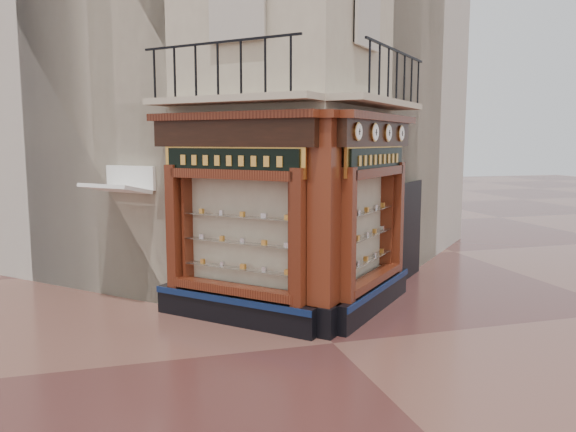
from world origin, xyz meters
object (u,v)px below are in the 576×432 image
object	(u,v)px
corner_pilaster	(324,227)
clock_c	(388,133)
awning	(120,306)
signboard_left	(231,161)
clock_b	(375,132)
clock_d	(401,133)
clock_a	(358,132)
signboard_right	(377,159)

from	to	relation	value
corner_pilaster	clock_c	distance (m)	2.68
awning	signboard_left	xyz separation A→B (m)	(2.09, -1.83, 3.10)
clock_b	awning	bearing A→B (deg)	109.87
clock_d	signboard_left	bearing A→B (deg)	145.88
corner_pilaster	clock_b	size ratio (longest dim) A/B	11.35
clock_b	clock_d	size ratio (longest dim) A/B	1.04
clock_d	signboard_left	xyz separation A→B (m)	(-3.81, -0.73, -0.52)
awning	signboard_left	bearing A→B (deg)	-176.22
clock_c	signboard_left	bearing A→B (deg)	137.43
clock_c	clock_b	bearing A→B (deg)	-180.00
clock_b	clock_c	distance (m)	0.76
signboard_left	clock_a	bearing A→B (deg)	-160.72
signboard_left	signboard_right	bearing A→B (deg)	-135.00
clock_a	clock_c	distance (m)	1.61
clock_a	signboard_right	xyz separation A→B (m)	(0.84, 1.00, -0.52)
clock_a	clock_d	xyz separation A→B (m)	(1.73, 1.73, 0.00)
clock_a	clock_d	distance (m)	2.45
clock_a	clock_d	world-z (taller)	clock_d
awning	signboard_left	size ratio (longest dim) A/B	0.60
clock_c	corner_pilaster	bearing A→B (deg)	168.25
clock_a	signboard_left	xyz separation A→B (m)	(-2.08, 1.00, -0.52)
clock_a	clock_c	xyz separation A→B (m)	(1.14, 1.14, 0.00)
clock_c	signboard_left	distance (m)	3.26
clock_b	signboard_left	distance (m)	2.75
clock_d	clock_c	bearing A→B (deg)	-180.00
clock_a	clock_d	bearing A→B (deg)	0.00
clock_b	clock_d	bearing A→B (deg)	0.00
clock_a	awning	xyz separation A→B (m)	(-4.17, 2.83, -3.62)
clock_a	clock_b	bearing A→B (deg)	-0.00
clock_d	signboard_right	world-z (taller)	clock_d
corner_pilaster	signboard_left	xyz separation A→B (m)	(-1.46, 1.01, 1.15)
corner_pilaster	signboard_left	size ratio (longest dim) A/B	1.79
corner_pilaster	clock_c	world-z (taller)	corner_pilaster
clock_c	signboard_left	xyz separation A→B (m)	(-3.22, -0.14, -0.52)
clock_c	signboard_left	world-z (taller)	clock_c
corner_pilaster	clock_a	distance (m)	1.78
clock_b	clock_d	xyz separation A→B (m)	(1.14, 1.14, 0.00)
awning	signboard_right	bearing A→B (deg)	-155.08
corner_pilaster	awning	xyz separation A→B (m)	(-3.55, 2.85, -1.95)
signboard_left	signboard_right	size ratio (longest dim) A/B	1.00
clock_c	signboard_left	size ratio (longest dim) A/B	0.16
clock_a	corner_pilaster	bearing A→B (deg)	136.18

